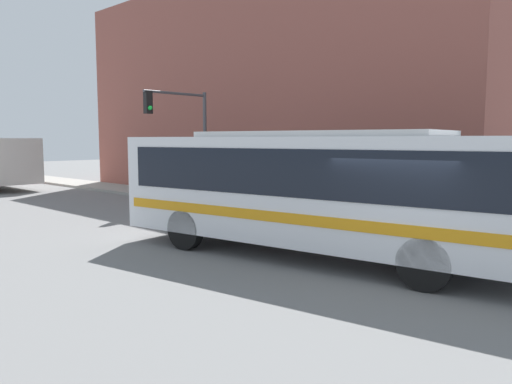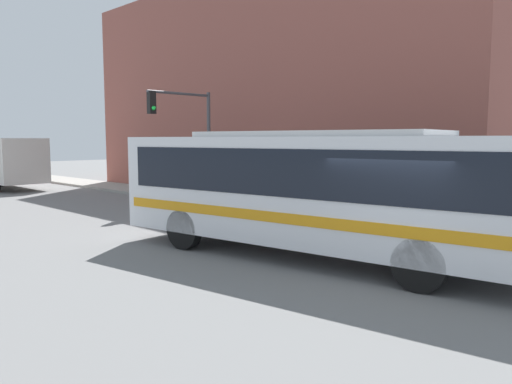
% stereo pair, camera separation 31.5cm
% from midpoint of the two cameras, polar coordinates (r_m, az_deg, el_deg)
% --- Properties ---
extents(ground_plane, '(120.00, 120.00, 0.00)m').
position_cam_midpoint_polar(ground_plane, '(10.96, 17.37, -9.47)').
color(ground_plane, slate).
extents(sidewalk, '(2.51, 70.00, 0.13)m').
position_cam_midpoint_polar(sidewalk, '(29.19, -13.89, 0.34)').
color(sidewalk, gray).
rests_on(sidewalk, ground_plane).
extents(building_facade, '(6.00, 23.85, 10.81)m').
position_cam_midpoint_polar(building_facade, '(26.41, 2.26, 11.54)').
color(building_facade, brown).
rests_on(building_facade, ground_plane).
extents(city_bus, '(4.00, 10.87, 3.07)m').
position_cam_midpoint_polar(city_bus, '(12.03, 7.62, 0.79)').
color(city_bus, silver).
rests_on(city_bus, ground_plane).
extents(delivery_truck, '(2.49, 7.71, 2.93)m').
position_cam_midpoint_polar(delivery_truck, '(32.76, -26.66, 3.18)').
color(delivery_truck, silver).
rests_on(delivery_truck, ground_plane).
extents(fire_hydrant, '(0.22, 0.30, 0.68)m').
position_cam_midpoint_polar(fire_hydrant, '(16.54, 17.07, -2.60)').
color(fire_hydrant, '#999999').
rests_on(fire_hydrant, sidewalk).
extents(traffic_light_pole, '(3.28, 0.35, 4.82)m').
position_cam_midpoint_polar(traffic_light_pole, '(21.88, -7.39, 7.55)').
color(traffic_light_pole, '#47474C').
rests_on(traffic_light_pole, sidewalk).
extents(parking_meter, '(0.14, 0.14, 1.40)m').
position_cam_midpoint_polar(parking_meter, '(19.26, 3.83, 0.65)').
color(parking_meter, '#47474C').
rests_on(parking_meter, sidewalk).
extents(pedestrian_near_corner, '(0.34, 0.34, 1.82)m').
position_cam_midpoint_polar(pedestrian_near_corner, '(22.83, -3.81, 1.49)').
color(pedestrian_near_corner, slate).
rests_on(pedestrian_near_corner, sidewalk).
extents(pedestrian_mid_block, '(0.34, 0.34, 1.85)m').
position_cam_midpoint_polar(pedestrian_mid_block, '(22.77, -3.74, 1.52)').
color(pedestrian_mid_block, '#47382D').
rests_on(pedestrian_mid_block, sidewalk).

